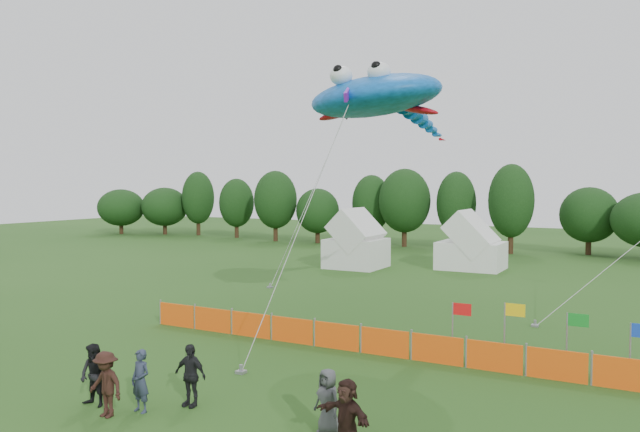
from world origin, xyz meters
The scene contains 14 objects.
ground centered at (0.00, 0.00, 0.00)m, with size 160.00×160.00×0.00m, color #234C16.
treeline centered at (1.61, 44.93, 4.18)m, with size 104.57×8.78×8.36m.
tent_left centered at (-9.32, 28.90, 1.81)m, with size 4.06×4.06×3.58m.
tent_right centered at (-1.44, 32.17, 1.68)m, with size 4.71×3.77×3.33m.
barrier_fence centered at (0.92, 7.46, 0.50)m, with size 19.90×0.06×1.00m.
flag_row centered at (7.13, 8.96, 1.33)m, with size 6.73×0.68×2.15m.
spectator_a centered at (-1.86, -1.04, 0.88)m, with size 0.64×0.42×1.75m, color #293145.
spectator_b centered at (-3.35, -1.35, 0.90)m, with size 0.87×0.68×1.79m, color black.
spectator_c centered at (-2.43, -1.77, 0.90)m, with size 1.17×0.67×1.81m, color black.
spectator_d centered at (-0.96, -0.02, 0.90)m, with size 1.05×0.44×1.80m, color black.
spectator_e centered at (3.42, 0.12, 0.83)m, with size 0.82×0.53×1.67m, color #424246.
spectator_f centered at (4.39, -0.76, 0.90)m, with size 1.67×0.53×1.80m, color black.
stingray_kite centered at (0.31, 10.65, 9.93)m, with size 8.18×15.85×11.13m.
small_kite_dark centered at (-10.00, 24.09, 6.75)m, with size 0.86×10.72×12.00m.
Camera 1 is at (10.69, -13.65, 6.37)m, focal length 35.00 mm.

